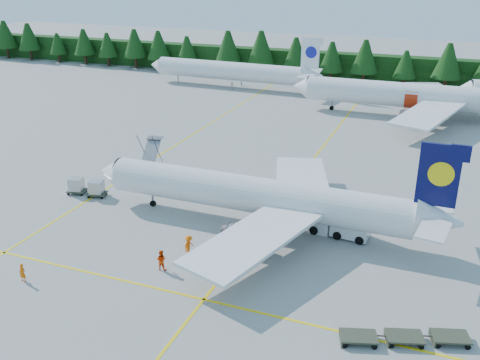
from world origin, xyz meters
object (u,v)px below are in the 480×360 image
(airstairs, at_px, (146,171))
(service_truck, at_px, (340,222))
(airliner_navy, at_px, (248,194))
(airliner_red, at_px, (408,96))

(airstairs, bearing_deg, service_truck, -24.53)
(airliner_navy, bearing_deg, service_truck, 5.92)
(airliner_navy, bearing_deg, airliner_red, 77.45)
(service_truck, bearing_deg, airstairs, 171.07)
(airliner_navy, height_order, airliner_red, airliner_red)
(airliner_red, bearing_deg, airliner_navy, -103.18)
(airliner_navy, relative_size, airliner_red, 0.87)
(airliner_navy, bearing_deg, airstairs, 156.52)
(service_truck, bearing_deg, airliner_red, 92.69)
(airstairs, relative_size, service_truck, 1.13)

